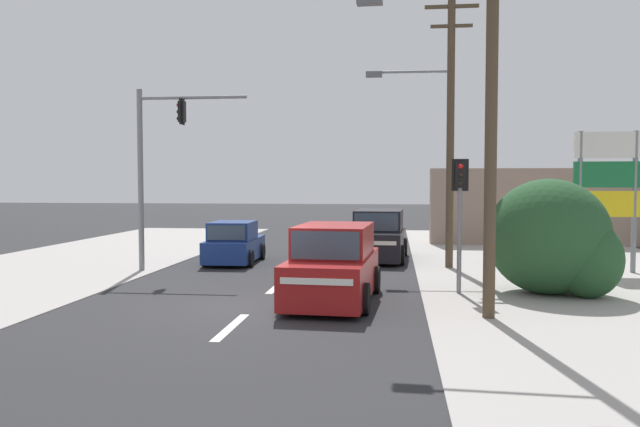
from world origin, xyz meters
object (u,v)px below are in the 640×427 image
Objects in this scene: utility_pole_midground_right at (446,121)px; shopping_plaza_sign at (607,181)px; suv_oncoming_near at (379,237)px; suv_receding_far at (333,266)px; traffic_signal_mast at (156,155)px; pedestal_signal_right_kerb at (460,203)px; hatchback_crossing_left at (234,244)px; utility_pole_foreground_right at (485,76)px.

utility_pole_midground_right is 2.03× the size of shopping_plaza_sign.
utility_pole_midground_right is 5.17m from suv_oncoming_near.
shopping_plaza_sign reaches higher than suv_receding_far.
suv_receding_far is (-8.32, -5.86, -2.10)m from shopping_plaza_sign.
suv_receding_far is at bearing -35.71° from traffic_signal_mast.
traffic_signal_mast reaches higher than pedestal_signal_right_kerb.
suv_oncoming_near is (5.22, 1.62, 0.18)m from hatchback_crossing_left.
utility_pole_midground_right reaches higher than hatchback_crossing_left.
pedestal_signal_right_kerb is (9.51, -3.13, -1.42)m from traffic_signal_mast.
shopping_plaza_sign reaches higher than hatchback_crossing_left.
utility_pole_midground_right is 2.01× the size of suv_receding_far.
traffic_signal_mast is 1.30× the size of suv_oncoming_near.
utility_pole_foreground_right is 4.08m from pedestal_signal_right_kerb.
suv_receding_far is (6.32, -4.54, -2.95)m from traffic_signal_mast.
suv_oncoming_near is (-7.41, 2.64, -2.10)m from shopping_plaza_sign.
traffic_signal_mast is at bearing 147.84° from utility_pole_foreground_right.
utility_pole_foreground_right is at bearing -76.13° from suv_oncoming_near.
traffic_signal_mast is 1.30× the size of shopping_plaza_sign.
suv_oncoming_near is (0.90, 8.50, 0.00)m from suv_receding_far.
traffic_signal_mast is at bearing -174.85° from shopping_plaza_sign.
utility_pole_foreground_right is at bearing -47.61° from hatchback_crossing_left.
utility_pole_foreground_right is at bearing -123.59° from shopping_plaza_sign.
traffic_signal_mast is 1.69× the size of pedestal_signal_right_kerb.
pedestal_signal_right_kerb is at bearing -72.10° from suv_oncoming_near.
shopping_plaza_sign reaches higher than pedestal_signal_right_kerb.
utility_pole_foreground_right is at bearing -24.72° from suv_receding_far.
utility_pole_foreground_right is 1.61× the size of traffic_signal_mast.
utility_pole_midground_right is at bearing 63.39° from suv_receding_far.
shopping_plaza_sign is at bearing 40.96° from pedestal_signal_right_kerb.
hatchback_crossing_left is at bearing -162.71° from suv_oncoming_near.
suv_receding_far is (-3.23, -6.44, -4.13)m from utility_pole_midground_right.
suv_receding_far is (-3.19, -1.41, -1.53)m from pedestal_signal_right_kerb.
suv_receding_far is at bearing -116.61° from utility_pole_midground_right.
traffic_signal_mast reaches higher than shopping_plaza_sign.
utility_pole_foreground_right is 2.11× the size of shopping_plaza_sign.
traffic_signal_mast is (-9.70, 6.10, -1.38)m from utility_pole_foreground_right.
suv_oncoming_near is (-2.29, 7.09, -1.53)m from pedestal_signal_right_kerb.
traffic_signal_mast reaches higher than suv_receding_far.
shopping_plaza_sign is at bearing 5.15° from traffic_signal_mast.
traffic_signal_mast is at bearing -130.66° from hatchback_crossing_left.
pedestal_signal_right_kerb is 9.44m from hatchback_crossing_left.
utility_pole_foreground_right is 2.72× the size of pedestal_signal_right_kerb.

